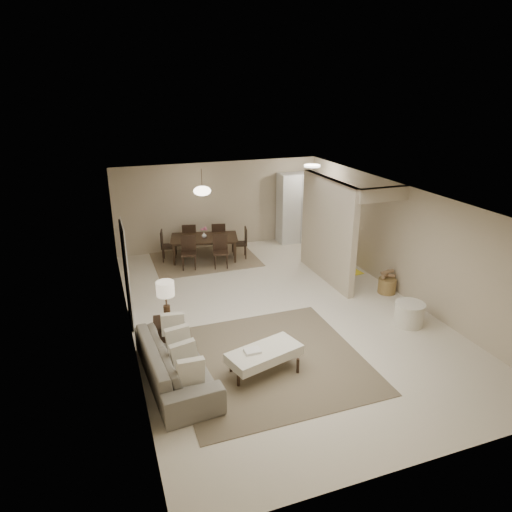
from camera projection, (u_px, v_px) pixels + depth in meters
name	position (u px, v px, depth m)	size (l,w,h in m)	color
floor	(277.00, 311.00, 9.73)	(9.00, 9.00, 0.00)	beige
ceiling	(279.00, 196.00, 8.85)	(9.00, 9.00, 0.00)	white
back_wall	(219.00, 205.00, 13.26)	(6.00, 6.00, 0.00)	tan
left_wall	(126.00, 276.00, 8.35)	(9.00, 9.00, 0.00)	tan
right_wall	(401.00, 241.00, 10.24)	(9.00, 9.00, 0.00)	tan
partition	(327.00, 230.00, 10.96)	(0.15, 2.50, 2.50)	tan
doorway	(126.00, 275.00, 8.97)	(0.04, 0.90, 2.04)	black
pantry_cabinet	(298.00, 208.00, 13.76)	(1.20, 0.55, 2.10)	silver
flush_light	(312.00, 166.00, 12.41)	(0.44, 0.44, 0.05)	white
living_rug	(269.00, 360.00, 7.98)	(3.20, 3.20, 0.01)	brown
sofa	(176.00, 362.00, 7.36)	(0.91, 2.32, 0.68)	slate
ottoman_bench	(264.00, 354.00, 7.53)	(1.35, 0.89, 0.45)	beige
side_table	(169.00, 335.00, 8.26)	(0.52, 0.52, 0.57)	black
table_lamp	(166.00, 292.00, 7.96)	(0.32, 0.32, 0.76)	#4B3320
round_pouf	(409.00, 314.00, 9.12)	(0.60, 0.60, 0.46)	beige
wicker_basket	(387.00, 286.00, 10.54)	(0.41, 0.41, 0.35)	brown
dining_rug	(205.00, 259.00, 12.63)	(2.80, 2.10, 0.01)	#7E6B4E
dining_table	(205.00, 248.00, 12.52)	(1.80, 1.00, 0.63)	black
dining_chairs	(204.00, 244.00, 12.48)	(2.35, 1.90, 0.86)	black
vase	(204.00, 235.00, 12.38)	(0.14, 0.14, 0.14)	white
yellow_mat	(343.00, 273.00, 11.70)	(0.92, 0.56, 0.01)	yellow
pendant_light	(202.00, 191.00, 11.95)	(0.46, 0.46, 0.71)	#4B3320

